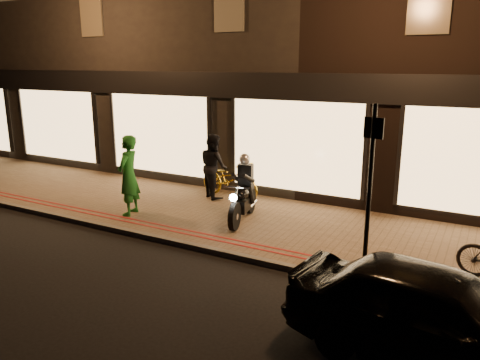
{
  "coord_description": "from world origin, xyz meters",
  "views": [
    {
      "loc": [
        4.55,
        -7.4,
        3.76
      ],
      "look_at": [
        -0.51,
        1.84,
        1.1
      ],
      "focal_mm": 35.0,
      "sensor_mm": 36.0,
      "label": 1
    }
  ],
  "objects_px": {
    "motorcycle": "(243,195)",
    "person_green": "(129,175)",
    "parked_car": "(436,316)",
    "bicycle_gold": "(230,180)",
    "sign_post": "(370,183)"
  },
  "relations": [
    {
      "from": "motorcycle",
      "to": "person_green",
      "type": "distance_m",
      "value": 2.84
    },
    {
      "from": "bicycle_gold",
      "to": "person_green",
      "type": "xyz_separation_m",
      "value": [
        -1.43,
        -2.43,
        0.47
      ]
    },
    {
      "from": "person_green",
      "to": "parked_car",
      "type": "distance_m",
      "value": 7.72
    },
    {
      "from": "sign_post",
      "to": "person_green",
      "type": "distance_m",
      "value": 5.98
    },
    {
      "from": "person_green",
      "to": "sign_post",
      "type": "bearing_deg",
      "value": 70.06
    },
    {
      "from": "motorcycle",
      "to": "parked_car",
      "type": "bearing_deg",
      "value": -48.62
    },
    {
      "from": "sign_post",
      "to": "parked_car",
      "type": "relative_size",
      "value": 0.78
    },
    {
      "from": "motorcycle",
      "to": "parked_car",
      "type": "xyz_separation_m",
      "value": [
        4.62,
        -3.44,
        -0.08
      ]
    },
    {
      "from": "bicycle_gold",
      "to": "person_green",
      "type": "distance_m",
      "value": 2.86
    },
    {
      "from": "sign_post",
      "to": "parked_car",
      "type": "height_order",
      "value": "sign_post"
    },
    {
      "from": "parked_car",
      "to": "motorcycle",
      "type": "bearing_deg",
      "value": 60.99
    },
    {
      "from": "motorcycle",
      "to": "bicycle_gold",
      "type": "bearing_deg",
      "value": 117.41
    },
    {
      "from": "bicycle_gold",
      "to": "parked_car",
      "type": "xyz_separation_m",
      "value": [
        5.85,
        -4.95,
        0.03
      ]
    },
    {
      "from": "bicycle_gold",
      "to": "parked_car",
      "type": "relative_size",
      "value": 0.5
    },
    {
      "from": "motorcycle",
      "to": "parked_car",
      "type": "height_order",
      "value": "motorcycle"
    }
  ]
}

